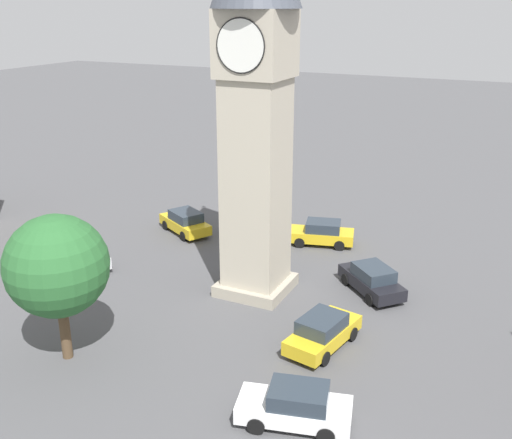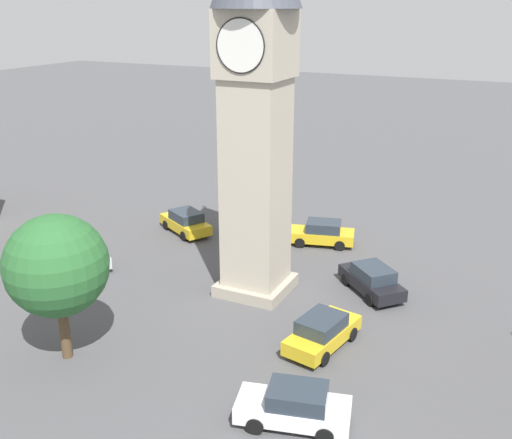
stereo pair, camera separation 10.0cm
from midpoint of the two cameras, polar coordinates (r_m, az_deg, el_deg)
The scene contains 11 objects.
ground_plane at distance 31.98m, azimuth -0.09°, elevation -6.72°, with size 200.00×200.00×0.00m, color #4C4C4F.
clock_tower at distance 28.69m, azimuth -0.10°, elevation 14.73°, with size 4.20×4.20×20.12m.
car_blue_kerb at distance 37.74m, azimuth 6.16°, elevation -1.28°, with size 4.42×2.70×1.53m.
car_silver_kerb at distance 39.67m, azimuth -6.84°, elevation -0.23°, with size 4.43×3.47×1.53m.
car_red_corner at distance 26.88m, azimuth 6.29°, elevation -10.57°, with size 2.45×4.38×1.53m.
car_white_side at distance 31.94m, azimuth 10.89°, elevation -5.63°, with size 4.17×4.05×1.53m.
car_black_far at distance 22.49m, azimuth 3.63°, elevation -17.31°, with size 4.41×2.63×1.53m.
car_green_alley at distance 34.57m, azimuth -17.42°, elevation -4.18°, with size 3.39×4.44×1.53m.
pedestrian at distance 31.69m, azimuth -18.42°, elevation -6.06°, with size 0.28×0.55×1.69m.
tree at distance 25.71m, azimuth -18.56°, elevation -4.24°, with size 4.27×4.27×6.44m.
road_sign at distance 37.47m, azimuth -2.20°, elevation 0.53°, with size 0.60×0.07×2.80m.
Camera 1 is at (12.35, -25.76, 14.37)m, focal length 41.95 mm.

